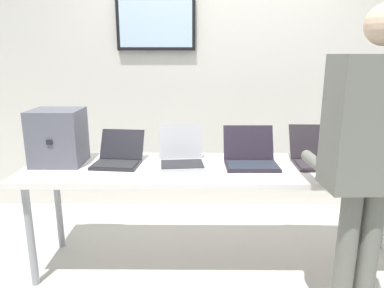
{
  "coord_description": "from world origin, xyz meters",
  "views": [
    {
      "loc": [
        -0.21,
        -2.39,
        1.55
      ],
      "look_at": [
        -0.23,
        0.19,
        0.89
      ],
      "focal_mm": 33.24,
      "sensor_mm": 36.0,
      "label": 1
    }
  ],
  "objects": [
    {
      "name": "workbench",
      "position": [
        0.0,
        0.0,
        0.72
      ],
      "size": [
        2.82,
        0.7,
        0.78
      ],
      "color": "white",
      "rests_on": "ground"
    },
    {
      "name": "laptop_station_1",
      "position": [
        -0.3,
        0.06,
        0.84
      ],
      "size": [
        0.35,
        0.36,
        0.27
      ],
      "color": "#AEAFB6",
      "rests_on": "workbench"
    },
    {
      "name": "equipment_box",
      "position": [
        -1.18,
        0.07,
        0.97
      ],
      "size": [
        0.35,
        0.32,
        0.39
      ],
      "color": "#585967",
      "rests_on": "workbench"
    },
    {
      "name": "back_wall",
      "position": [
        -0.01,
        1.13,
        1.29
      ],
      "size": [
        8.0,
        0.11,
        2.56
      ],
      "color": "silver",
      "rests_on": "ground"
    },
    {
      "name": "laptop_station_0",
      "position": [
        -0.76,
        0.06,
        0.83
      ],
      "size": [
        0.35,
        0.37,
        0.22
      ],
      "color": "#232229",
      "rests_on": "workbench"
    },
    {
      "name": "ground",
      "position": [
        0.0,
        0.0,
        -0.02
      ],
      "size": [
        8.0,
        8.0,
        0.04
      ],
      "primitive_type": "cube",
      "color": "#B8B5AF"
    },
    {
      "name": "laptop_station_2",
      "position": [
        0.19,
        0.05,
        0.83
      ],
      "size": [
        0.37,
        0.37,
        0.26
      ],
      "color": "#241E2B",
      "rests_on": "workbench"
    },
    {
      "name": "laptop_station_3",
      "position": [
        0.67,
        0.08,
        0.83
      ],
      "size": [
        0.34,
        0.41,
        0.25
      ],
      "color": "black",
      "rests_on": "workbench"
    },
    {
      "name": "person",
      "position": [
        0.69,
        -0.62,
        1.08
      ],
      "size": [
        0.45,
        0.59,
        1.78
      ],
      "color": "slate",
      "rests_on": "ground"
    }
  ]
}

